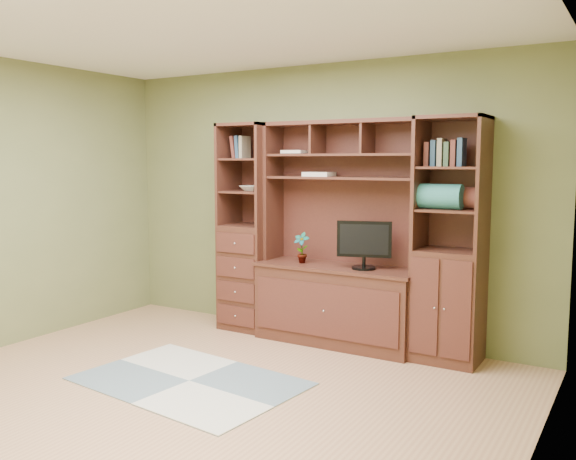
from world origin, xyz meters
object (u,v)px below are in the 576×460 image
Objects in this scene: center_hutch at (337,234)px; right_tower at (450,241)px; monitor at (364,236)px; left_tower at (249,227)px.

right_tower is at bearing 2.23° from center_hutch.
center_hutch is at bearing 155.11° from monitor.
monitor is at bearing -3.34° from left_tower.
monitor is (0.29, -0.03, -0.00)m from center_hutch.
right_tower reaches higher than monitor.
center_hutch is 1.00× the size of right_tower.
center_hutch and left_tower have the same top height.
center_hutch is 3.48× the size of monitor.
center_hutch is 1.03m from right_tower.
right_tower is at bearing -12.10° from monitor.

